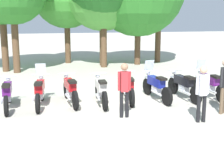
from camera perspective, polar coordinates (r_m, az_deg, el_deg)
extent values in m
plane|color=#BCB7A8|center=(11.02, 0.51, -5.09)|extent=(80.00, 80.00, 0.00)
cylinder|color=black|center=(11.50, -18.46, -3.34)|extent=(0.14, 0.64, 0.64)
cylinder|color=black|center=(10.00, -18.98, -5.51)|extent=(0.14, 0.64, 0.64)
cube|color=silver|center=(11.42, -18.56, -1.69)|extent=(0.14, 0.37, 0.04)
cube|color=#59196B|center=(10.71, -18.80, -2.47)|extent=(0.32, 0.96, 0.30)
cube|color=silver|center=(10.73, -18.73, -3.94)|extent=(0.24, 0.41, 0.24)
cube|color=black|center=(10.28, -19.01, -1.96)|extent=(0.27, 0.45, 0.08)
cylinder|color=silver|center=(11.34, -18.58, -1.91)|extent=(0.06, 0.23, 0.64)
cylinder|color=silver|center=(11.18, -18.72, -0.34)|extent=(0.62, 0.07, 0.04)
sphere|color=silver|center=(11.33, -18.64, -0.80)|extent=(0.17, 0.17, 0.16)
cylinder|color=silver|center=(10.47, -19.68, -4.71)|extent=(0.11, 0.70, 0.07)
cylinder|color=black|center=(11.49, -12.81, -3.05)|extent=(0.14, 0.64, 0.64)
cylinder|color=black|center=(10.00, -13.56, -5.22)|extent=(0.14, 0.64, 0.64)
cube|color=silver|center=(11.41, -12.88, -1.39)|extent=(0.14, 0.37, 0.04)
cube|color=red|center=(10.70, -13.22, -2.18)|extent=(0.32, 0.96, 0.30)
cube|color=silver|center=(10.72, -13.18, -3.64)|extent=(0.24, 0.41, 0.24)
cube|color=black|center=(10.27, -13.47, -1.66)|extent=(0.27, 0.45, 0.08)
cylinder|color=silver|center=(11.33, -12.92, -1.61)|extent=(0.06, 0.23, 0.64)
cylinder|color=silver|center=(11.17, -13.03, -0.04)|extent=(0.62, 0.07, 0.04)
sphere|color=silver|center=(11.32, -12.95, -0.51)|extent=(0.17, 0.17, 0.16)
cylinder|color=silver|center=(10.46, -14.19, -4.40)|extent=(0.11, 0.70, 0.07)
cube|color=silver|center=(11.19, -13.05, 1.02)|extent=(0.37, 0.15, 0.39)
cylinder|color=black|center=(11.59, -8.44, -2.76)|extent=(0.19, 0.65, 0.64)
cylinder|color=black|center=(10.12, -6.80, -4.77)|extent=(0.19, 0.65, 0.64)
cube|color=silver|center=(11.51, -8.49, -1.11)|extent=(0.17, 0.37, 0.04)
cube|color=red|center=(10.82, -7.78, -1.84)|extent=(0.39, 0.98, 0.30)
cube|color=silver|center=(10.83, -7.69, -3.29)|extent=(0.27, 0.43, 0.24)
cube|color=black|center=(10.39, -7.37, -1.29)|extent=(0.30, 0.47, 0.08)
cylinder|color=silver|center=(11.43, -8.40, -1.33)|extent=(0.08, 0.23, 0.64)
cylinder|color=silver|center=(11.28, -8.36, 0.24)|extent=(0.62, 0.12, 0.04)
sphere|color=silver|center=(11.43, -8.47, -0.23)|extent=(0.18, 0.18, 0.16)
cylinder|color=silver|center=(10.53, -8.21, -4.06)|extent=(0.16, 0.70, 0.07)
cylinder|color=black|center=(11.46, -2.68, -2.80)|extent=(0.10, 0.64, 0.64)
cylinder|color=black|center=(9.98, -1.34, -4.92)|extent=(0.10, 0.64, 0.64)
cube|color=silver|center=(11.38, -2.69, -1.14)|extent=(0.12, 0.36, 0.04)
cube|color=silver|center=(10.68, -2.11, -1.91)|extent=(0.26, 0.95, 0.30)
cube|color=silver|center=(10.70, -2.06, -3.38)|extent=(0.22, 0.40, 0.24)
cube|color=black|center=(10.26, -1.76, -1.37)|extent=(0.24, 0.44, 0.08)
cylinder|color=silver|center=(11.30, -2.63, -1.36)|extent=(0.05, 0.23, 0.64)
cylinder|color=silver|center=(11.15, -2.57, 0.22)|extent=(0.62, 0.04, 0.04)
sphere|color=silver|center=(11.30, -2.67, -0.26)|extent=(0.16, 0.16, 0.16)
cylinder|color=silver|center=(10.40, -2.66, -4.14)|extent=(0.07, 0.70, 0.07)
cylinder|color=black|center=(11.87, 2.45, -2.31)|extent=(0.16, 0.65, 0.64)
cylinder|color=black|center=(10.39, 3.70, -4.30)|extent=(0.16, 0.65, 0.64)
cube|color=silver|center=(11.80, 2.47, -0.71)|extent=(0.15, 0.37, 0.04)
cube|color=red|center=(11.09, 3.01, -1.42)|extent=(0.35, 0.97, 0.30)
cube|color=silver|center=(11.11, 3.04, -2.84)|extent=(0.26, 0.42, 0.24)
cube|color=black|center=(10.67, 3.35, -0.89)|extent=(0.28, 0.46, 0.08)
cylinder|color=silver|center=(11.71, 2.53, -0.92)|extent=(0.07, 0.23, 0.64)
cylinder|color=silver|center=(11.56, 2.61, 0.62)|extent=(0.62, 0.09, 0.04)
sphere|color=silver|center=(11.71, 2.51, 0.15)|extent=(0.17, 0.17, 0.16)
cylinder|color=silver|center=(10.81, 2.44, -3.55)|extent=(0.13, 0.70, 0.07)
cylinder|color=black|center=(12.01, 6.54, -2.21)|extent=(0.18, 0.65, 0.64)
cylinder|color=black|center=(10.68, 10.11, -4.02)|extent=(0.18, 0.65, 0.64)
cube|color=silver|center=(11.94, 6.57, -0.62)|extent=(0.17, 0.37, 0.04)
cube|color=navy|center=(11.30, 8.15, -1.28)|extent=(0.38, 0.98, 0.30)
cube|color=silver|center=(11.32, 8.23, -2.67)|extent=(0.27, 0.43, 0.24)
cube|color=black|center=(10.92, 9.13, -0.74)|extent=(0.30, 0.47, 0.08)
cylinder|color=silver|center=(11.87, 6.76, -0.83)|extent=(0.08, 0.23, 0.64)
cylinder|color=silver|center=(11.72, 6.99, 0.69)|extent=(0.62, 0.12, 0.04)
sphere|color=silver|center=(11.86, 6.70, 0.23)|extent=(0.18, 0.18, 0.16)
cylinder|color=silver|center=(11.01, 8.19, -3.39)|extent=(0.16, 0.70, 0.07)
cube|color=silver|center=(11.74, 6.88, 1.70)|extent=(0.37, 0.18, 0.39)
cylinder|color=black|center=(12.31, 11.22, -2.03)|extent=(0.18, 0.65, 0.64)
cylinder|color=black|center=(11.04, 15.23, -3.74)|extent=(0.18, 0.65, 0.64)
cube|color=silver|center=(12.24, 11.28, -0.48)|extent=(0.17, 0.37, 0.04)
cube|color=black|center=(11.63, 13.06, -1.11)|extent=(0.38, 0.98, 0.30)
cube|color=silver|center=(11.65, 13.13, -2.46)|extent=(0.27, 0.43, 0.24)
cube|color=black|center=(11.26, 14.17, -0.57)|extent=(0.30, 0.47, 0.08)
cylinder|color=silver|center=(12.17, 11.48, -0.67)|extent=(0.08, 0.23, 0.64)
cylinder|color=silver|center=(12.03, 11.76, 0.81)|extent=(0.62, 0.12, 0.04)
sphere|color=silver|center=(12.16, 11.43, 0.35)|extent=(0.18, 0.18, 0.16)
cylinder|color=silver|center=(11.33, 13.22, -3.15)|extent=(0.16, 0.70, 0.07)
cylinder|color=black|center=(12.76, 15.71, -1.77)|extent=(0.14, 0.65, 0.64)
cylinder|color=black|center=(11.50, 19.64, -3.41)|extent=(0.14, 0.65, 0.64)
cube|color=silver|center=(12.70, 15.79, -0.27)|extent=(0.14, 0.37, 0.04)
cube|color=#59196B|center=(12.09, 17.54, -0.88)|extent=(0.32, 0.97, 0.30)
cube|color=silver|center=(12.11, 17.59, -2.18)|extent=(0.25, 0.41, 0.24)
cube|color=black|center=(11.73, 18.64, -0.36)|extent=(0.27, 0.46, 0.08)
cylinder|color=silver|center=(12.62, 15.99, -0.46)|extent=(0.07, 0.23, 0.64)
cylinder|color=silver|center=(12.49, 16.29, 0.97)|extent=(0.62, 0.08, 0.04)
sphere|color=silver|center=(12.62, 15.95, 0.53)|extent=(0.17, 0.17, 0.16)
cylinder|color=silver|center=(11.79, 17.70, -2.84)|extent=(0.12, 0.70, 0.07)
cube|color=silver|center=(12.51, 16.20, 1.92)|extent=(0.37, 0.16, 0.39)
cylinder|color=brown|center=(10.21, 19.60, -4.62)|extent=(0.14, 0.14, 0.84)
cylinder|color=#262628|center=(9.98, 19.62, -0.53)|extent=(0.10, 0.10, 0.60)
cylinder|color=black|center=(9.32, 1.75, -5.55)|extent=(0.12, 0.12, 0.81)
cylinder|color=black|center=(9.35, 2.78, -5.51)|extent=(0.12, 0.12, 0.81)
cube|color=#B22D33|center=(9.16, 2.30, -1.30)|extent=(0.23, 0.22, 0.61)
cylinder|color=#B22D33|center=(9.13, 1.31, -1.23)|extent=(0.09, 0.09, 0.58)
cylinder|color=#B22D33|center=(9.18, 3.28, -1.18)|extent=(0.09, 0.09, 0.58)
sphere|color=#A87A5B|center=(9.07, 2.32, 1.43)|extent=(0.23, 0.23, 0.22)
cylinder|color=black|center=(9.33, 16.65, -6.04)|extent=(0.12, 0.12, 0.80)
cylinder|color=black|center=(9.26, 15.69, -6.12)|extent=(0.12, 0.12, 0.80)
cube|color=silver|center=(9.12, 16.41, -1.85)|extent=(0.23, 0.21, 0.60)
cylinder|color=silver|center=(9.18, 17.32, -1.72)|extent=(0.08, 0.08, 0.57)
cylinder|color=silver|center=(9.05, 15.49, -1.80)|extent=(0.08, 0.08, 0.57)
sphere|color=#DBAD89|center=(9.03, 16.56, 0.87)|extent=(0.23, 0.23, 0.22)
cylinder|color=brown|center=(17.56, -19.28, 5.78)|extent=(0.36, 0.36, 3.25)
cylinder|color=brown|center=(16.99, -17.39, 5.38)|extent=(0.36, 0.36, 3.04)
cylinder|color=brown|center=(19.72, -8.21, 6.16)|extent=(0.36, 0.36, 2.80)
cylinder|color=brown|center=(18.61, -1.76, 5.85)|extent=(0.36, 0.36, 2.72)
cylinder|color=brown|center=(17.95, -1.54, 6.72)|extent=(0.36, 0.36, 3.38)
cylinder|color=brown|center=(19.01, 4.74, 5.67)|extent=(0.36, 0.36, 2.54)
cylinder|color=brown|center=(20.02, 8.51, 7.40)|extent=(0.36, 0.36, 3.62)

